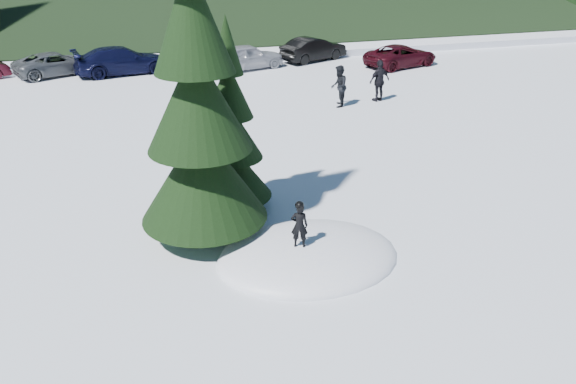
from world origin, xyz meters
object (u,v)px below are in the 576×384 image
object	(u,v)px
adult_0	(339,86)
car_5	(313,49)
car_3	(122,60)
car_6	(401,56)
spruce_tall	(198,113)
spruce_short	(231,138)
child_skier	(299,226)
car_4	(247,57)
car_2	(57,64)
adult_1	(379,81)

from	to	relation	value
adult_0	car_5	distance (m)	9.81
car_3	car_6	world-z (taller)	car_3
car_5	spruce_tall	bearing A→B (deg)	131.20
spruce_short	car_6	bearing A→B (deg)	49.75
child_skier	car_4	distance (m)	20.79
adult_0	car_2	bearing A→B (deg)	-104.43
car_2	car_4	world-z (taller)	car_4
car_5	car_6	world-z (taller)	car_5
spruce_tall	adult_0	distance (m)	12.83
spruce_tall	car_3	size ratio (longest dim) A/B	1.69
car_3	spruce_short	bearing A→B (deg)	177.55
spruce_short	car_5	size ratio (longest dim) A/B	1.26
car_3	adult_1	bearing A→B (deg)	-139.22
car_5	car_6	xyz separation A→B (m)	(4.38, -2.92, -0.08)
spruce_short	car_2	world-z (taller)	spruce_short
car_2	car_6	size ratio (longest dim) A/B	0.99
child_skier	adult_1	bearing A→B (deg)	-102.53
spruce_short	child_skier	world-z (taller)	spruce_short
car_6	adult_0	bearing A→B (deg)	118.74
adult_1	car_4	bearing A→B (deg)	-76.93
car_3	car_5	world-z (taller)	car_3
child_skier	car_6	distance (m)	22.30
spruce_short	car_3	distance (m)	18.23
car_4	car_5	distance (m)	4.50
car_5	child_skier	bearing A→B (deg)	137.66
adult_0	car_6	bearing A→B (deg)	160.17
child_skier	adult_0	size ratio (longest dim) A/B	0.59
car_2	car_5	distance (m)	14.66
adult_1	car_4	size ratio (longest dim) A/B	0.45
spruce_tall	car_6	size ratio (longest dim) A/B	1.91
adult_1	car_5	size ratio (longest dim) A/B	0.45
car_2	spruce_short	bearing A→B (deg)	173.72
spruce_short	adult_0	bearing A→B (deg)	52.99
car_4	adult_0	bearing A→B (deg)	177.85
spruce_tall	child_skier	xyz separation A→B (m)	(1.91, -1.97, -2.29)
spruce_short	car_5	xyz separation A→B (m)	(8.62, 18.28, -1.40)
car_4	car_2	bearing A→B (deg)	63.85
car_4	spruce_short	bearing A→B (deg)	148.76
child_skier	car_5	size ratio (longest dim) A/B	0.26
car_3	car_5	distance (m)	11.22
car_2	car_3	world-z (taller)	car_3
adult_1	car_2	distance (m)	17.64
adult_1	car_3	distance (m)	14.41
child_skier	adult_1	size ratio (longest dim) A/B	0.58
adult_0	car_5	xyz separation A→B (m)	(2.07, 9.59, -0.22)
car_3	spruce_tall	bearing A→B (deg)	174.05
spruce_tall	adult_1	distance (m)	14.41
car_2	car_3	size ratio (longest dim) A/B	0.87
child_skier	car_4	world-z (taller)	child_skier
car_3	car_6	distance (m)	15.81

